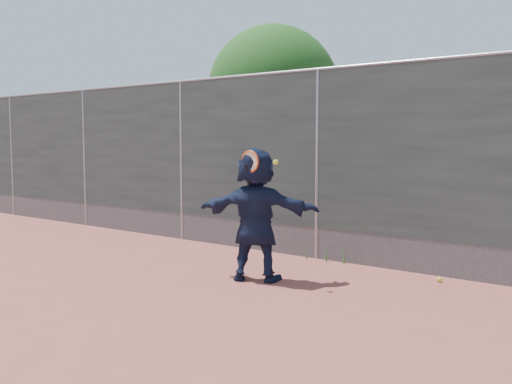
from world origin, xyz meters
The scene contains 7 objects.
ground centered at (0.00, 0.00, 0.00)m, with size 80.00×80.00×0.00m, color #9E4C42.
player centered at (0.09, 1.77, 0.90)m, with size 1.67×0.53×1.80m, color #141D38.
ball_ground centered at (2.12, 3.16, 0.03)m, with size 0.07×0.07×0.07m, color gold.
fence centered at (0.00, 3.50, 1.58)m, with size 20.00×0.06×3.03m.
swing_action centered at (0.17, 1.58, 1.60)m, with size 0.54×0.16×0.51m.
tree_left centered at (-2.85, 6.55, 2.94)m, with size 3.15×3.00×4.53m.
weed_clump centered at (0.29, 3.38, 0.13)m, with size 0.68×0.07×0.30m.
Camera 1 is at (4.69, -4.28, 1.88)m, focal length 40.00 mm.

